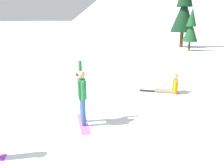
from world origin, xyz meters
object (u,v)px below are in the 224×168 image
at_px(snowboarder_background, 171,86).
at_px(pine_tree_short, 184,8).
at_px(snowboarder_midground, 82,96).
at_px(pine_tree_slender, 191,28).

distance_m(snowboarder_background, pine_tree_short, 19.17).
distance_m(snowboarder_midground, pine_tree_short, 23.33).
height_order(snowboarder_midground, pine_tree_slender, pine_tree_slender).
height_order(snowboarder_midground, snowboarder_background, snowboarder_midground).
distance_m(snowboarder_midground, pine_tree_slender, 20.21).
bearing_deg(snowboarder_background, snowboarder_midground, -111.28).
bearing_deg(pine_tree_slender, snowboarder_background, -83.85).
height_order(snowboarder_midground, pine_tree_short, pine_tree_short).
xyz_separation_m(snowboarder_background, pine_tree_slender, (-1.68, 15.56, 2.17)).
bearing_deg(snowboarder_midground, pine_tree_short, 93.26).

